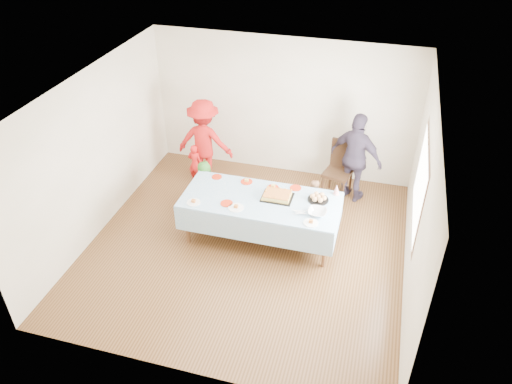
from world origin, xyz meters
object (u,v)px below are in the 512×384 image
party_table (261,202)px  dining_chair (340,166)px  adult_left (204,141)px  birthday_cake (277,196)px

party_table → dining_chair: 1.96m
party_table → adult_left: (-1.50, 1.49, 0.10)m
birthday_cake → dining_chair: size_ratio=0.46×
dining_chair → adult_left: adult_left is taller
birthday_cake → party_table: bearing=-156.5°
dining_chair → adult_left: (-2.55, -0.15, 0.23)m
party_table → dining_chair: dining_chair is taller
birthday_cake → adult_left: 2.22m
birthday_cake → adult_left: adult_left is taller
dining_chair → adult_left: bearing=-163.0°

